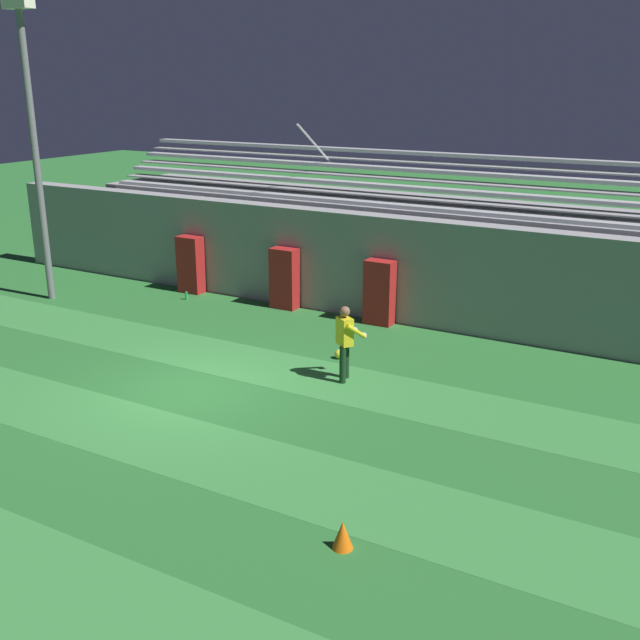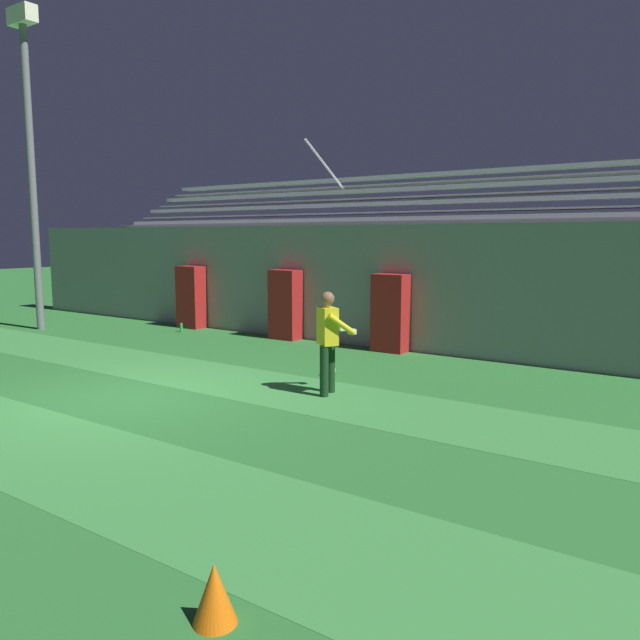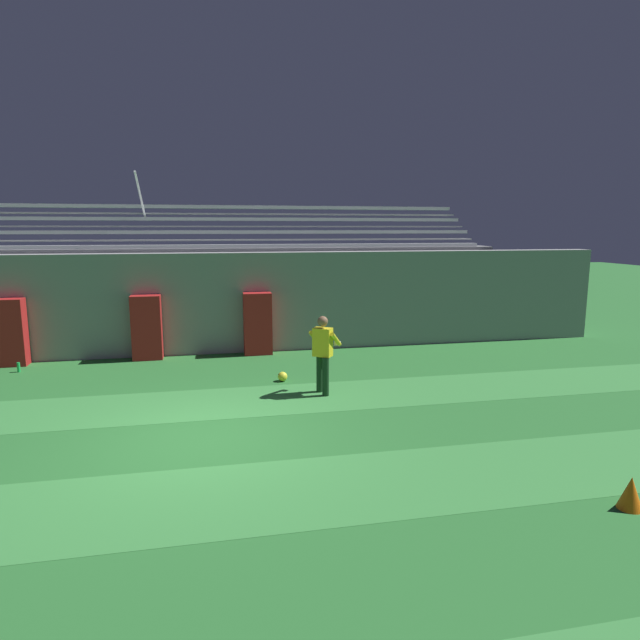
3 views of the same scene
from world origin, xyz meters
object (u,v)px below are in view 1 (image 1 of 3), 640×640
(padding_pillar_far_left, at_px, (191,265))
(traffic_cone, at_px, (343,535))
(padding_pillar_gate_left, at_px, (284,278))
(padding_pillar_gate_right, at_px, (379,293))
(goalkeeper, at_px, (345,338))
(soccer_ball, at_px, (339,354))
(floodlight_pole, at_px, (31,114))
(water_bottle, at_px, (186,296))

(padding_pillar_far_left, xyz_separation_m, traffic_cone, (10.09, -9.31, -0.65))
(padding_pillar_gate_left, height_order, padding_pillar_gate_right, same)
(goalkeeper, distance_m, soccer_ball, 1.55)
(padding_pillar_gate_left, distance_m, floodlight_pole, 8.31)
(padding_pillar_gate_right, distance_m, water_bottle, 5.99)
(soccer_ball, bearing_deg, padding_pillar_gate_right, 96.20)
(padding_pillar_gate_left, relative_size, floodlight_pole, 0.20)
(floodlight_pole, relative_size, soccer_ball, 38.22)
(padding_pillar_gate_right, relative_size, floodlight_pole, 0.20)
(soccer_ball, relative_size, water_bottle, 0.92)
(padding_pillar_gate_right, relative_size, soccer_ball, 7.81)
(soccer_ball, bearing_deg, padding_pillar_gate_left, 139.10)
(goalkeeper, distance_m, water_bottle, 7.66)
(soccer_ball, bearing_deg, goalkeeper, -56.68)
(padding_pillar_gate_left, bearing_deg, padding_pillar_far_left, 180.00)
(padding_pillar_gate_right, bearing_deg, padding_pillar_gate_left, 180.00)
(traffic_cone, bearing_deg, padding_pillar_far_left, 137.30)
(padding_pillar_gate_left, distance_m, goalkeeper, 5.57)
(floodlight_pole, bearing_deg, padding_pillar_far_left, 38.89)
(floodlight_pole, relative_size, traffic_cone, 20.02)
(goalkeeper, bearing_deg, soccer_ball, 123.32)
(goalkeeper, relative_size, soccer_ball, 7.59)
(floodlight_pole, xyz_separation_m, water_bottle, (3.58, 1.85, -5.16))
(padding_pillar_far_left, height_order, soccer_ball, padding_pillar_far_left)
(goalkeeper, relative_size, traffic_cone, 3.98)
(padding_pillar_far_left, bearing_deg, soccer_ball, -23.13)
(padding_pillar_gate_left, height_order, soccer_ball, padding_pillar_gate_left)
(padding_pillar_far_left, distance_m, traffic_cone, 13.74)
(floodlight_pole, height_order, water_bottle, floodlight_pole)
(padding_pillar_gate_left, xyz_separation_m, floodlight_pole, (-6.54, -2.58, 4.42))
(padding_pillar_gate_left, distance_m, padding_pillar_gate_right, 2.94)
(padding_pillar_far_left, bearing_deg, padding_pillar_gate_right, 0.00)
(padding_pillar_gate_left, distance_m, water_bottle, 3.14)
(traffic_cone, bearing_deg, floodlight_pole, 153.14)
(floodlight_pole, xyz_separation_m, goalkeeper, (10.50, -1.32, -4.33))
(padding_pillar_gate_left, bearing_deg, floodlight_pole, -158.46)
(goalkeeper, bearing_deg, traffic_cone, -62.74)
(floodlight_pole, distance_m, water_bottle, 6.55)
(soccer_ball, height_order, traffic_cone, traffic_cone)
(soccer_ball, bearing_deg, padding_pillar_far_left, 156.87)
(soccer_ball, distance_m, water_bottle, 6.55)
(floodlight_pole, bearing_deg, goalkeeper, -7.19)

